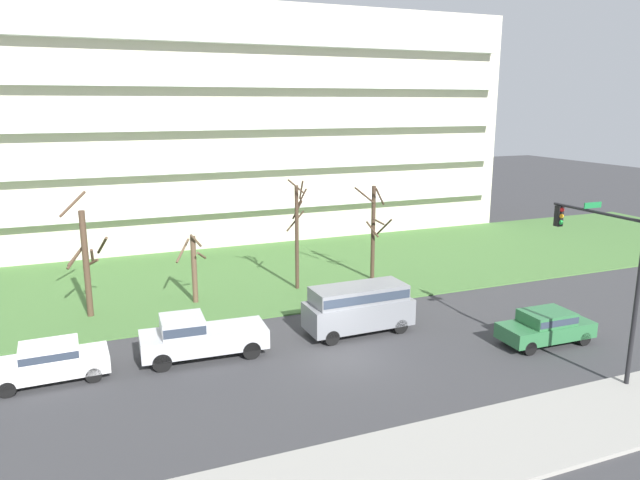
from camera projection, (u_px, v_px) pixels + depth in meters
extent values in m
plane|color=#38383A|center=(346.00, 358.00, 25.92)|extent=(160.00, 160.00, 0.00)
cube|color=#99968E|center=(453.00, 454.00, 18.69)|extent=(80.00, 4.00, 0.15)
cube|color=#477238|center=(256.00, 274.00, 38.53)|extent=(80.00, 16.00, 0.08)
cube|color=beige|center=(207.00, 125.00, 48.68)|extent=(49.39, 11.02, 18.19)
cube|color=silver|center=(227.00, 210.00, 44.67)|extent=(47.42, 0.90, 0.24)
cube|color=silver|center=(225.00, 170.00, 43.99)|extent=(47.42, 0.90, 0.24)
cube|color=silver|center=(224.00, 128.00, 43.31)|extent=(47.42, 0.90, 0.24)
cube|color=silver|center=(222.00, 85.00, 42.63)|extent=(47.42, 0.90, 0.24)
cube|color=silver|center=(221.00, 41.00, 41.94)|extent=(47.42, 0.90, 0.24)
cylinder|color=#4C3828|center=(86.00, 265.00, 30.28)|extent=(0.32, 0.32, 5.63)
cylinder|color=#4C3828|center=(92.00, 263.00, 30.62)|extent=(0.69, 0.72, 0.52)
cylinder|color=#4C3828|center=(92.00, 256.00, 30.27)|extent=(0.18, 0.76, 0.85)
cylinder|color=#4C3828|center=(73.00, 204.00, 30.01)|extent=(1.41, 0.92, 1.20)
cylinder|color=#4C3828|center=(77.00, 254.00, 30.45)|extent=(1.11, 0.92, 1.09)
cylinder|color=#4C3828|center=(76.00, 256.00, 30.45)|extent=(1.10, 1.02, 1.16)
cylinder|color=#4C3828|center=(102.00, 245.00, 30.57)|extent=(0.56, 1.81, 1.23)
cylinder|color=brown|center=(194.00, 270.00, 32.62)|extent=(0.29, 0.29, 3.83)
cylinder|color=brown|center=(196.00, 241.00, 32.02)|extent=(0.71, 0.39, 0.80)
cylinder|color=brown|center=(183.00, 251.00, 32.59)|extent=(1.01, 1.16, 1.12)
cylinder|color=brown|center=(202.00, 255.00, 32.33)|extent=(0.68, 0.90, 0.63)
cylinder|color=#423023|center=(297.00, 238.00, 34.81)|extent=(0.22, 0.22, 6.26)
cylinder|color=#423023|center=(295.00, 221.00, 35.09)|extent=(1.10, 0.29, 1.24)
cylinder|color=#423023|center=(301.00, 199.00, 34.59)|extent=(0.49, 0.84, 1.30)
cylinder|color=#423023|center=(296.00, 186.00, 33.66)|extent=(0.94, 0.47, 0.85)
cylinder|color=#423023|center=(301.00, 190.00, 34.27)|extent=(0.13, 0.67, 1.16)
cylinder|color=#423023|center=(297.00, 210.00, 34.71)|extent=(0.61, 0.41, 1.14)
cylinder|color=#423023|center=(373.00, 234.00, 36.73)|extent=(0.25, 0.25, 5.97)
cylinder|color=#423023|center=(365.00, 195.00, 35.64)|extent=(0.66, 1.62, 0.86)
cylinder|color=#423023|center=(372.00, 229.00, 36.30)|extent=(0.76, 0.56, 1.02)
cylinder|color=#423023|center=(380.00, 196.00, 35.93)|extent=(0.90, 0.56, 1.16)
cylinder|color=#423023|center=(384.00, 227.00, 37.03)|extent=(0.30, 1.67, 1.33)
cylinder|color=#423023|center=(379.00, 222.00, 36.20)|extent=(0.97, 0.42, 0.56)
cube|color=#B7BABF|center=(204.00, 339.00, 25.89)|extent=(5.49, 2.27, 0.85)
cube|color=#B7BABF|center=(182.00, 325.00, 25.42)|extent=(1.89, 1.93, 0.70)
cube|color=#2D3847|center=(182.00, 325.00, 25.42)|extent=(1.86, 1.97, 0.38)
cylinder|color=black|center=(162.00, 362.00, 24.55)|extent=(0.81, 0.26, 0.80)
cylinder|color=black|center=(159.00, 346.00, 26.19)|extent=(0.81, 0.26, 0.80)
cylinder|color=black|center=(252.00, 350.00, 25.78)|extent=(0.81, 0.26, 0.80)
cylinder|color=black|center=(243.00, 335.00, 27.41)|extent=(0.81, 0.26, 0.80)
cube|color=#2D6B3D|center=(546.00, 330.00, 27.36)|extent=(4.44, 1.91, 0.70)
cube|color=#2D6B3D|center=(547.00, 317.00, 27.22)|extent=(2.24, 1.71, 0.55)
cube|color=#2D3847|center=(547.00, 317.00, 27.22)|extent=(2.20, 1.74, 0.30)
cylinder|color=black|center=(559.00, 327.00, 28.69)|extent=(0.65, 0.24, 0.64)
cylinder|color=black|center=(584.00, 339.00, 27.26)|extent=(0.65, 0.24, 0.64)
cylinder|color=black|center=(507.00, 335.00, 27.62)|extent=(0.65, 0.24, 0.64)
cylinder|color=black|center=(530.00, 348.00, 26.19)|extent=(0.65, 0.24, 0.64)
cube|color=white|center=(51.00, 365.00, 23.65)|extent=(4.45, 1.92, 0.70)
cube|color=white|center=(49.00, 351.00, 23.51)|extent=(2.24, 1.72, 0.55)
cube|color=#2D3847|center=(49.00, 351.00, 23.51)|extent=(2.20, 1.75, 0.30)
cylinder|color=black|center=(7.00, 389.00, 22.42)|extent=(0.65, 0.24, 0.64)
cylinder|color=black|center=(10.00, 372.00, 23.83)|extent=(0.65, 0.24, 0.64)
cylinder|color=black|center=(94.00, 375.00, 23.63)|extent=(0.65, 0.24, 0.64)
cylinder|color=black|center=(91.00, 359.00, 25.04)|extent=(0.65, 0.24, 0.64)
cube|color=slate|center=(359.00, 313.00, 28.61)|extent=(5.24, 2.09, 1.25)
cube|color=slate|center=(359.00, 294.00, 28.39)|extent=(4.63, 1.92, 0.75)
cube|color=#2D3847|center=(359.00, 294.00, 28.39)|extent=(4.54, 1.96, 0.41)
cylinder|color=black|center=(332.00, 338.00, 27.26)|extent=(0.72, 0.23, 0.72)
cylinder|color=black|center=(317.00, 325.00, 28.85)|extent=(0.72, 0.23, 0.72)
cylinder|color=black|center=(400.00, 326.00, 28.66)|extent=(0.72, 0.23, 0.72)
cylinder|color=black|center=(382.00, 314.00, 30.25)|extent=(0.72, 0.23, 0.72)
cylinder|color=black|center=(636.00, 302.00, 22.53)|extent=(0.18, 0.18, 6.99)
cylinder|color=black|center=(597.00, 212.00, 23.90)|extent=(0.12, 4.59, 0.12)
cube|color=black|center=(559.00, 216.00, 25.82)|extent=(0.28, 0.28, 0.90)
sphere|color=red|center=(562.00, 210.00, 25.61)|extent=(0.20, 0.20, 0.20)
sphere|color=#F2A519|center=(561.00, 216.00, 25.68)|extent=(0.20, 0.20, 0.20)
sphere|color=green|center=(561.00, 222.00, 25.74)|extent=(0.20, 0.20, 0.20)
cube|color=#197238|center=(593.00, 205.00, 24.05)|extent=(0.90, 0.04, 0.24)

